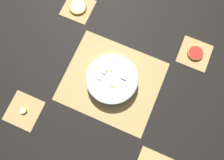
# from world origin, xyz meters

# --- Properties ---
(ground_plane) EXTENTS (6.00, 6.00, 0.00)m
(ground_plane) POSITION_xyz_m (0.00, 0.00, 0.00)
(ground_plane) COLOR black
(bamboo_mat_center) EXTENTS (0.45, 0.39, 0.01)m
(bamboo_mat_center) POSITION_xyz_m (0.00, 0.00, 0.00)
(bamboo_mat_center) COLOR tan
(bamboo_mat_center) RESTS_ON ground_plane
(coaster_mat_near_left) EXTENTS (0.15, 0.15, 0.01)m
(coaster_mat_near_left) POSITION_xyz_m (-0.32, -0.29, 0.00)
(coaster_mat_near_left) COLOR tan
(coaster_mat_near_left) RESTS_ON ground_plane
(coaster_mat_near_right) EXTENTS (0.15, 0.15, 0.01)m
(coaster_mat_near_right) POSITION_xyz_m (0.32, -0.29, 0.00)
(coaster_mat_near_right) COLOR tan
(coaster_mat_near_right) RESTS_ON ground_plane
(coaster_mat_far_right) EXTENTS (0.15, 0.15, 0.01)m
(coaster_mat_far_right) POSITION_xyz_m (0.32, 0.29, 0.00)
(coaster_mat_far_right) COLOR tan
(coaster_mat_far_right) RESTS_ON ground_plane
(fruit_salad_bowl) EXTENTS (0.24, 0.24, 0.07)m
(fruit_salad_bowl) POSITION_xyz_m (-0.00, -0.00, 0.04)
(fruit_salad_bowl) COLOR silver
(fruit_salad_bowl) RESTS_ON bamboo_mat_center
(orange_slice_whole) EXTENTS (0.09, 0.09, 0.01)m
(orange_slice_whole) POSITION_xyz_m (0.32, -0.29, 0.01)
(orange_slice_whole) COLOR #F9A338
(orange_slice_whole) RESTS_ON coaster_mat_near_right
(banana_coin_single) EXTENTS (0.03, 0.03, 0.01)m
(banana_coin_single) POSITION_xyz_m (0.32, 0.29, 0.01)
(banana_coin_single) COLOR beige
(banana_coin_single) RESTS_ON coaster_mat_far_right
(grapefruit_slice) EXTENTS (0.08, 0.08, 0.01)m
(grapefruit_slice) POSITION_xyz_m (-0.32, -0.29, 0.01)
(grapefruit_slice) COLOR red
(grapefruit_slice) RESTS_ON coaster_mat_near_left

